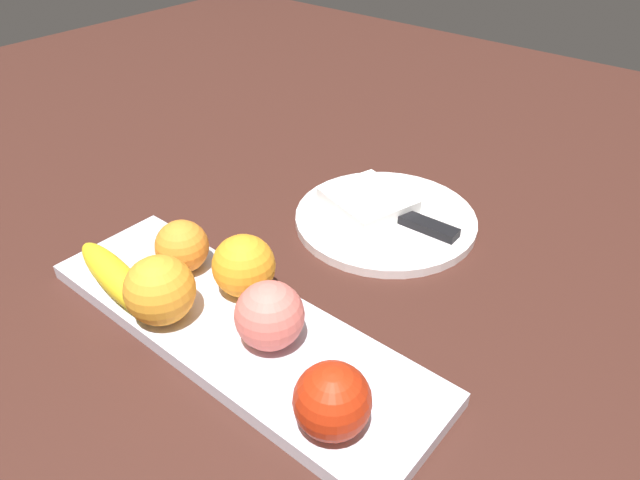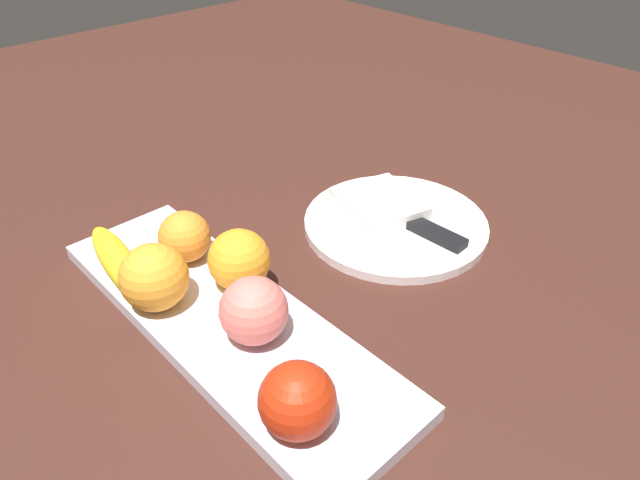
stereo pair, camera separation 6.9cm
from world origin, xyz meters
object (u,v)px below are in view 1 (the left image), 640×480
Objects in this scene: peach at (270,315)px; apple at (332,401)px; knife at (416,222)px; fruit_tray at (236,328)px; dinner_plate at (385,219)px; orange_near_apple at (244,266)px; orange_center at (160,290)px; orange_near_banana at (182,246)px; banana at (116,278)px; folded_napkin at (368,201)px.

apple is at bearing 159.89° from peach.
apple is 0.35m from knife.
fruit_tray reaches higher than dinner_plate.
orange_center reaches higher than orange_near_apple.
orange_near_banana reaches higher than fruit_tray.
apple is 0.38× the size of knife.
orange_near_apple is (-0.11, -0.09, 0.02)m from banana.
orange_near_banana is at bearing 79.80° from banana.
peach reaches higher than dinner_plate.
orange_near_apple is (0.19, -0.08, 0.00)m from apple.
knife reaches higher than dinner_plate.
folded_napkin is at bearing 0.00° from dinner_plate.
peach is (-0.11, -0.05, -0.00)m from orange_center.
orange_near_banana is (0.11, -0.03, 0.04)m from fruit_tray.
apple is (-0.16, 0.04, 0.04)m from fruit_tray.
orange_near_banana is at bearing -7.88° from peach.
fruit_tray is 2.66× the size of knife.
banana is 2.34× the size of orange_near_apple.
folded_napkin is (0.00, -0.24, -0.03)m from orange_near_apple.
orange_near_apple is 1.00× the size of peach.
peach is at bearing -175.10° from fruit_tray.
peach reaches higher than orange_near_banana.
orange_center is (0.23, 0.01, 0.00)m from apple.
orange_near_apple is at bearing -27.10° from peach.
folded_napkin is (-0.03, -0.33, -0.03)m from orange_center.
fruit_tray is 0.29m from folded_napkin.
apple is at bearing -178.65° from orange_center.
fruit_tray is 0.07m from peach.
fruit_tray is at bearing 122.73° from orange_near_apple.
orange_center is (0.06, 0.04, 0.05)m from fruit_tray.
apple is 0.30m from banana.
orange_near_banana is 0.17m from peach.
banana is at bearing 39.58° from orange_near_apple.
orange_near_banana is 0.09m from orange_center.
orange_near_apple is 0.39× the size of knife.
knife is at bearing -108.10° from orange_center.
peach is (-0.05, -0.00, 0.04)m from fruit_tray.
fruit_tray is 0.17m from apple.
banana is 2.63× the size of orange_near_banana.
fruit_tray is at bearing 90.00° from dinner_plate.
orange_center is 0.35m from knife.
banana is at bearing 2.12° from apple.
apple is 1.09× the size of orange_near_banana.
apple reaches higher than knife.
banana is at bearing 71.17° from orange_near_banana.
fruit_tray is 0.12m from orange_near_banana.
apple is at bearing 166.97° from orange_near_banana.
folded_napkin is (0.03, 0.00, 0.02)m from dinner_plate.
peach is (-0.16, 0.02, 0.00)m from orange_near_banana.
orange_center is (0.04, 0.09, 0.00)m from orange_near_apple.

